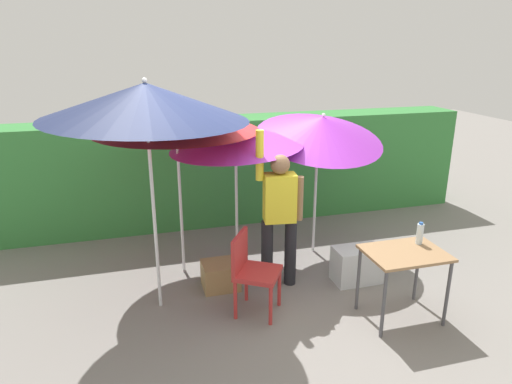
{
  "coord_description": "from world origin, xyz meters",
  "views": [
    {
      "loc": [
        -1.37,
        -4.63,
        2.8
      ],
      "look_at": [
        0.0,
        0.3,
        1.1
      ],
      "focal_mm": 32.22,
      "sensor_mm": 36.0,
      "label": 1
    }
  ],
  "objects_px": {
    "chair_plastic": "(251,268)",
    "umbrella_navy": "(321,128)",
    "bottle_water": "(420,234)",
    "cooler_box": "(357,265)",
    "folding_table": "(404,260)",
    "crate_cardboard": "(220,275)",
    "umbrella_orange": "(146,101)",
    "umbrella_rainbow": "(236,136)",
    "person_vendor": "(279,211)",
    "umbrella_yellow": "(176,116)"
  },
  "relations": [
    {
      "from": "person_vendor",
      "to": "crate_cardboard",
      "type": "height_order",
      "value": "person_vendor"
    },
    {
      "from": "umbrella_yellow",
      "to": "folding_table",
      "type": "bearing_deg",
      "value": -38.7
    },
    {
      "from": "umbrella_rainbow",
      "to": "umbrella_yellow",
      "type": "relative_size",
      "value": 0.87
    },
    {
      "from": "umbrella_rainbow",
      "to": "crate_cardboard",
      "type": "bearing_deg",
      "value": -119.99
    },
    {
      "from": "umbrella_navy",
      "to": "folding_table",
      "type": "height_order",
      "value": "umbrella_navy"
    },
    {
      "from": "umbrella_yellow",
      "to": "crate_cardboard",
      "type": "bearing_deg",
      "value": -55.49
    },
    {
      "from": "umbrella_rainbow",
      "to": "umbrella_navy",
      "type": "bearing_deg",
      "value": 1.52
    },
    {
      "from": "umbrella_orange",
      "to": "umbrella_yellow",
      "type": "height_order",
      "value": "umbrella_orange"
    },
    {
      "from": "cooler_box",
      "to": "folding_table",
      "type": "bearing_deg",
      "value": -84.76
    },
    {
      "from": "umbrella_rainbow",
      "to": "umbrella_yellow",
      "type": "distance_m",
      "value": 0.77
    },
    {
      "from": "folding_table",
      "to": "chair_plastic",
      "type": "bearing_deg",
      "value": 160.16
    },
    {
      "from": "umbrella_yellow",
      "to": "chair_plastic",
      "type": "distance_m",
      "value": 1.93
    },
    {
      "from": "umbrella_navy",
      "to": "bottle_water",
      "type": "bearing_deg",
      "value": -73.84
    },
    {
      "from": "umbrella_navy",
      "to": "person_vendor",
      "type": "xyz_separation_m",
      "value": [
        -0.79,
        -0.75,
        -0.79
      ]
    },
    {
      "from": "umbrella_yellow",
      "to": "cooler_box",
      "type": "bearing_deg",
      "value": -22.73
    },
    {
      "from": "umbrella_rainbow",
      "to": "chair_plastic",
      "type": "height_order",
      "value": "umbrella_rainbow"
    },
    {
      "from": "umbrella_orange",
      "to": "cooler_box",
      "type": "distance_m",
      "value": 3.1
    },
    {
      "from": "umbrella_navy",
      "to": "bottle_water",
      "type": "height_order",
      "value": "umbrella_navy"
    },
    {
      "from": "umbrella_navy",
      "to": "folding_table",
      "type": "distance_m",
      "value": 2.06
    },
    {
      "from": "umbrella_rainbow",
      "to": "umbrella_orange",
      "type": "height_order",
      "value": "umbrella_orange"
    },
    {
      "from": "umbrella_navy",
      "to": "cooler_box",
      "type": "relative_size",
      "value": 3.69
    },
    {
      "from": "umbrella_navy",
      "to": "umbrella_orange",
      "type": "bearing_deg",
      "value": -158.87
    },
    {
      "from": "person_vendor",
      "to": "crate_cardboard",
      "type": "distance_m",
      "value": 1.04
    },
    {
      "from": "umbrella_orange",
      "to": "crate_cardboard",
      "type": "xyz_separation_m",
      "value": [
        0.72,
        0.21,
        -2.08
      ]
    },
    {
      "from": "umbrella_orange",
      "to": "umbrella_navy",
      "type": "relative_size",
      "value": 1.18
    },
    {
      "from": "umbrella_navy",
      "to": "bottle_water",
      "type": "relative_size",
      "value": 8.69
    },
    {
      "from": "umbrella_rainbow",
      "to": "folding_table",
      "type": "relative_size",
      "value": 2.37
    },
    {
      "from": "person_vendor",
      "to": "umbrella_rainbow",
      "type": "bearing_deg",
      "value": 114.81
    },
    {
      "from": "umbrella_navy",
      "to": "chair_plastic",
      "type": "relative_size",
      "value": 2.34
    },
    {
      "from": "chair_plastic",
      "to": "bottle_water",
      "type": "bearing_deg",
      "value": -12.97
    },
    {
      "from": "umbrella_yellow",
      "to": "chair_plastic",
      "type": "xyz_separation_m",
      "value": [
        0.59,
        -1.12,
        -1.46
      ]
    },
    {
      "from": "umbrella_yellow",
      "to": "umbrella_navy",
      "type": "relative_size",
      "value": 1.05
    },
    {
      "from": "cooler_box",
      "to": "umbrella_orange",
      "type": "bearing_deg",
      "value": 177.93
    },
    {
      "from": "bottle_water",
      "to": "umbrella_rainbow",
      "type": "bearing_deg",
      "value": 135.11
    },
    {
      "from": "umbrella_rainbow",
      "to": "bottle_water",
      "type": "height_order",
      "value": "umbrella_rainbow"
    },
    {
      "from": "crate_cardboard",
      "to": "folding_table",
      "type": "height_order",
      "value": "folding_table"
    },
    {
      "from": "umbrella_navy",
      "to": "cooler_box",
      "type": "height_order",
      "value": "umbrella_navy"
    },
    {
      "from": "chair_plastic",
      "to": "umbrella_navy",
      "type": "bearing_deg",
      "value": 44.29
    },
    {
      "from": "umbrella_navy",
      "to": "folding_table",
      "type": "xyz_separation_m",
      "value": [
        0.22,
        -1.75,
        -1.06
      ]
    },
    {
      "from": "umbrella_rainbow",
      "to": "umbrella_orange",
      "type": "distance_m",
      "value": 1.45
    },
    {
      "from": "cooler_box",
      "to": "folding_table",
      "type": "xyz_separation_m",
      "value": [
        0.08,
        -0.82,
        0.45
      ]
    },
    {
      "from": "person_vendor",
      "to": "chair_plastic",
      "type": "bearing_deg",
      "value": -134.28
    },
    {
      "from": "umbrella_rainbow",
      "to": "crate_cardboard",
      "type": "height_order",
      "value": "umbrella_rainbow"
    },
    {
      "from": "folding_table",
      "to": "bottle_water",
      "type": "relative_size",
      "value": 3.33
    },
    {
      "from": "umbrella_navy",
      "to": "cooler_box",
      "type": "distance_m",
      "value": 1.78
    },
    {
      "from": "bottle_water",
      "to": "chair_plastic",
      "type": "bearing_deg",
      "value": 167.03
    },
    {
      "from": "umbrella_yellow",
      "to": "crate_cardboard",
      "type": "height_order",
      "value": "umbrella_yellow"
    },
    {
      "from": "umbrella_yellow",
      "to": "cooler_box",
      "type": "distance_m",
      "value": 2.78
    },
    {
      "from": "chair_plastic",
      "to": "umbrella_orange",
      "type": "bearing_deg",
      "value": 158.38
    },
    {
      "from": "cooler_box",
      "to": "folding_table",
      "type": "relative_size",
      "value": 0.71
    }
  ]
}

